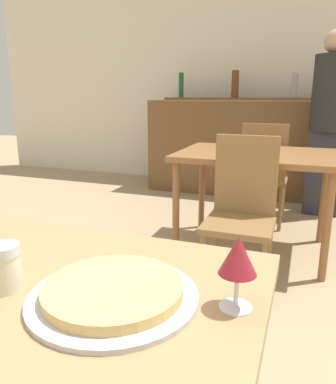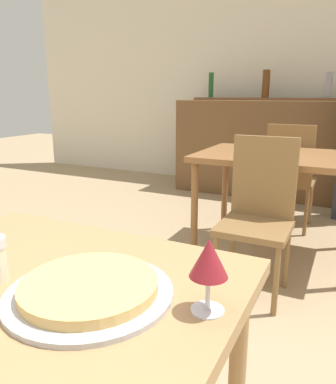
{
  "view_description": "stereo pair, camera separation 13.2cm",
  "coord_description": "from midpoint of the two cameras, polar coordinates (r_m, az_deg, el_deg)",
  "views": [
    {
      "loc": [
        0.52,
        -0.65,
        1.17
      ],
      "look_at": [
        0.08,
        0.55,
        0.83
      ],
      "focal_mm": 35.0,
      "sensor_mm": 36.0,
      "label": 1
    },
    {
      "loc": [
        0.64,
        -0.59,
        1.17
      ],
      "look_at": [
        0.08,
        0.55,
        0.83
      ],
      "focal_mm": 35.0,
      "sensor_mm": 36.0,
      "label": 2
    }
  ],
  "objects": [
    {
      "name": "chair_far_side_back",
      "position": [
        3.39,
        19.13,
        2.88
      ],
      "size": [
        0.4,
        0.4,
        0.93
      ],
      "rotation": [
        0.0,
        0.0,
        3.14
      ],
      "color": "olive",
      "rests_on": "ground_plane"
    },
    {
      "name": "bar_back_shelf",
      "position": [
        4.63,
        19.87,
        13.72
      ],
      "size": [
        2.39,
        0.24,
        0.34
      ],
      "color": "brown",
      "rests_on": "bar_counter"
    },
    {
      "name": "pizza_tray",
      "position": [
        0.86,
        -7.32,
        -14.39
      ],
      "size": [
        0.37,
        0.37,
        0.04
      ],
      "color": "#B7B7BC",
      "rests_on": "dining_table_near"
    },
    {
      "name": "chair_far_side_front",
      "position": [
        2.28,
        15.29,
        -2.3
      ],
      "size": [
        0.4,
        0.4,
        0.93
      ],
      "color": "olive",
      "rests_on": "ground_plane"
    },
    {
      "name": "dining_table_far",
      "position": [
        2.8,
        17.83,
        3.86
      ],
      "size": [
        1.12,
        0.82,
        0.76
      ],
      "color": "brown",
      "rests_on": "ground_plane"
    },
    {
      "name": "wall_back",
      "position": [
        5.0,
        20.43,
        16.49
      ],
      "size": [
        8.0,
        0.05,
        2.8
      ],
      "color": "silver",
      "rests_on": "ground_plane"
    },
    {
      "name": "dining_table_near",
      "position": [
        1.0,
        -14.99,
        -17.72
      ],
      "size": [
        0.96,
        0.73,
        0.73
      ],
      "color": "#A87F51",
      "rests_on": "ground_plane"
    },
    {
      "name": "bar_counter",
      "position": [
        4.54,
        18.76,
        6.08
      ],
      "size": [
        2.6,
        0.56,
        1.1
      ],
      "color": "brown",
      "rests_on": "ground_plane"
    },
    {
      "name": "wine_glass",
      "position": [
        0.77,
        11.22,
        -10.28
      ],
      "size": [
        0.08,
        0.08,
        0.16
      ],
      "color": "silver",
      "rests_on": "dining_table_near"
    }
  ]
}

